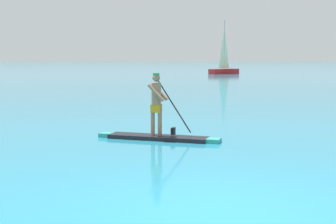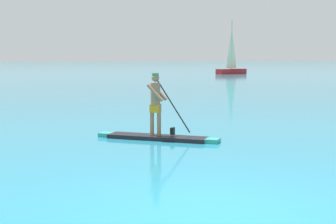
{
  "view_description": "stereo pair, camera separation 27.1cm",
  "coord_description": "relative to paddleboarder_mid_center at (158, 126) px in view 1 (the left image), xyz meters",
  "views": [
    {
      "loc": [
        -2.01,
        -6.81,
        2.23
      ],
      "look_at": [
        0.53,
        7.44,
        0.62
      ],
      "focal_mm": 53.11,
      "sensor_mm": 36.0,
      "label": 1
    },
    {
      "loc": [
        -1.74,
        -6.85,
        2.23
      ],
      "look_at": [
        0.53,
        7.44,
        0.62
      ],
      "focal_mm": 53.11,
      "sensor_mm": 36.0,
      "label": 2
    }
  ],
  "objects": [
    {
      "name": "ground",
      "position": [
        -0.06,
        -6.32,
        -0.38
      ],
      "size": [
        440.0,
        440.0,
        0.0
      ],
      "primitive_type": "plane",
      "color": "teal"
    },
    {
      "name": "paddleboarder_mid_center",
      "position": [
        0.0,
        0.0,
        0.0
      ],
      "size": [
        3.19,
        1.98,
        1.83
      ],
      "rotation": [
        0.0,
        0.0,
        -0.5
      ],
      "color": "black",
      "rests_on": "ground"
    },
    {
      "name": "sailboat_right_horizon",
      "position": [
        16.47,
        49.46,
        0.63
      ],
      "size": [
        4.55,
        3.21,
        6.93
      ],
      "rotation": [
        0.0,
        0.0,
        3.65
      ],
      "color": "#A51E1E",
      "rests_on": "ground"
    }
  ]
}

